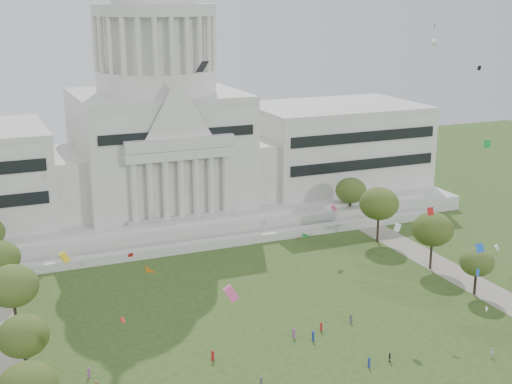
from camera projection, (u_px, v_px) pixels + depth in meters
capitol at (159, 136)px, 194.53m from camera, size 160.00×64.50×91.30m
path_right at (503, 300)px, 144.08m from camera, size 8.00×160.00×0.04m
row_tree_l_3 at (23, 336)px, 111.05m from camera, size 8.12×8.12×11.55m
row_tree_r_3 at (477, 262)px, 144.84m from camera, size 7.01×7.01×9.98m
row_tree_l_4 at (13, 286)px, 127.18m from camera, size 9.29×9.29×13.21m
row_tree_r_4 at (433, 229)px, 158.21m from camera, size 9.19×9.19×13.06m
row_tree_l_5 at (0, 258)px, 143.54m from camera, size 8.33×8.33×11.85m
row_tree_r_5 at (379, 204)px, 175.48m from camera, size 9.82×9.82×13.96m
row_tree_r_6 at (351, 190)px, 192.72m from camera, size 8.42×8.42×11.97m
person_2 at (492, 353)px, 120.99m from camera, size 1.02×0.92×1.79m
person_10 at (390, 357)px, 119.59m from camera, size 0.86×1.10×1.66m
kite_swarm at (361, 233)px, 101.44m from camera, size 90.23×105.85×62.31m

